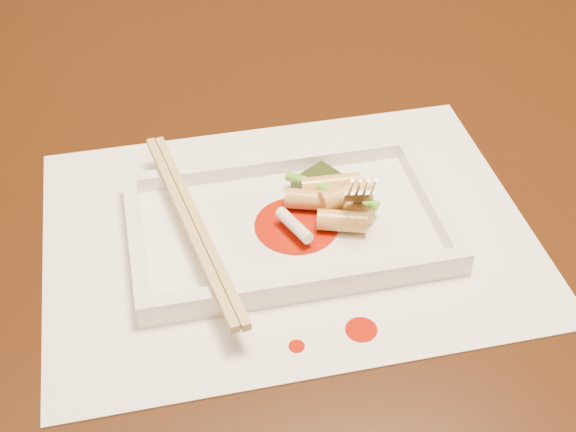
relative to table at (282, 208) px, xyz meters
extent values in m
cube|color=black|center=(0.00, 0.00, 0.08)|extent=(1.40, 0.90, 0.04)
cube|color=white|center=(-0.03, -0.15, 0.10)|extent=(0.40, 0.30, 0.00)
cylinder|color=#9F1604|center=(0.00, -0.26, 0.10)|extent=(0.02, 0.02, 0.00)
cylinder|color=#9F1604|center=(-0.05, -0.27, 0.10)|extent=(0.01, 0.01, 0.00)
cube|color=white|center=(-0.03, -0.15, 0.11)|extent=(0.26, 0.16, 0.01)
cube|color=white|center=(-0.03, -0.07, 0.12)|extent=(0.26, 0.01, 0.01)
cube|color=white|center=(-0.03, -0.22, 0.12)|extent=(0.26, 0.01, 0.01)
cube|color=white|center=(-0.15, -0.15, 0.12)|extent=(0.01, 0.14, 0.01)
cube|color=white|center=(0.10, -0.15, 0.12)|extent=(0.01, 0.14, 0.01)
cube|color=black|center=(0.01, -0.11, 0.12)|extent=(0.05, 0.04, 0.01)
cylinder|color=#EAEACC|center=(-0.02, -0.16, 0.12)|extent=(0.02, 0.04, 0.01)
cylinder|color=#46A41A|center=(0.02, -0.13, 0.12)|extent=(0.07, 0.06, 0.01)
cube|color=tan|center=(-0.11, -0.15, 0.13)|extent=(0.05, 0.23, 0.01)
cube|color=tan|center=(-0.10, -0.15, 0.13)|extent=(0.05, 0.23, 0.01)
cylinder|color=#9F1604|center=(-0.02, -0.15, 0.11)|extent=(0.07, 0.07, 0.00)
cylinder|color=tan|center=(0.02, -0.16, 0.12)|extent=(0.04, 0.03, 0.02)
cylinder|color=tan|center=(0.03, -0.14, 0.12)|extent=(0.03, 0.05, 0.02)
cylinder|color=tan|center=(0.03, -0.14, 0.13)|extent=(0.05, 0.03, 0.02)
cylinder|color=tan|center=(0.00, -0.13, 0.12)|extent=(0.05, 0.03, 0.02)
cylinder|color=tan|center=(0.02, -0.11, 0.12)|extent=(0.05, 0.02, 0.02)
camera|label=1|loc=(-0.13, -0.62, 0.56)|focal=50.00mm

